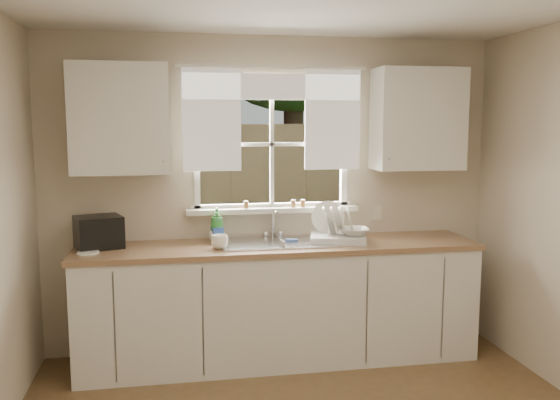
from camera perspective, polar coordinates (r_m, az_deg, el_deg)
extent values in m
cube|color=beige|center=(4.89, -0.74, -7.33)|extent=(3.60, 0.02, 1.15)
cube|color=beige|center=(4.75, -0.77, 13.52)|extent=(3.60, 0.02, 0.35)
cube|color=beige|center=(4.68, -15.46, 5.07)|extent=(1.20, 0.02, 1.00)
cube|color=beige|center=(5.07, 12.81, 5.32)|extent=(1.20, 0.02, 1.00)
cube|color=white|center=(4.79, -0.79, -0.61)|extent=(1.30, 0.06, 0.05)
cube|color=white|center=(4.76, -0.81, 11.40)|extent=(1.30, 0.06, 0.05)
cube|color=white|center=(4.69, -8.08, 5.27)|extent=(0.05, 0.06, 1.05)
cube|color=white|center=(4.88, 6.19, 5.39)|extent=(0.05, 0.06, 1.05)
cube|color=white|center=(4.75, -0.80, 5.37)|extent=(0.03, 0.04, 1.00)
cube|color=white|center=(4.75, -0.80, 5.37)|extent=(1.20, 0.04, 0.03)
cube|color=white|center=(4.74, -0.67, -0.95)|extent=(1.38, 0.14, 0.04)
cylinder|color=white|center=(4.69, -0.65, 12.68)|extent=(1.50, 0.02, 0.02)
cube|color=white|center=(4.62, -6.59, 7.74)|extent=(0.45, 0.02, 0.80)
cube|color=white|center=(4.78, 5.07, 7.75)|extent=(0.45, 0.02, 0.80)
cube|color=white|center=(4.68, -0.67, 10.85)|extent=(1.40, 0.02, 0.20)
cube|color=silver|center=(4.63, -0.07, -10.01)|extent=(3.00, 0.62, 0.87)
cube|color=#8C6746|center=(4.51, -0.07, -4.49)|extent=(3.04, 0.65, 0.04)
cube|color=silver|center=(4.50, -15.11, 7.54)|extent=(0.70, 0.33, 0.80)
cube|color=silver|center=(4.88, 13.14, 7.58)|extent=(0.70, 0.33, 0.80)
cube|color=beige|center=(4.99, 9.30, -1.20)|extent=(0.08, 0.01, 0.12)
cylinder|color=brown|center=(4.74, 1.28, -0.34)|extent=(0.04, 0.04, 0.06)
cylinder|color=brown|center=(4.76, 2.22, -0.32)|extent=(0.04, 0.04, 0.06)
cylinder|color=brown|center=(4.68, -3.29, -0.45)|extent=(0.04, 0.04, 0.06)
cube|color=#335421|center=(9.87, -5.56, -3.30)|extent=(20.00, 10.00, 0.02)
cube|color=olive|center=(7.76, -4.42, 0.63)|extent=(8.00, 0.10, 1.80)
cube|color=maroon|center=(11.19, -12.42, 3.63)|extent=(3.00, 3.00, 2.20)
cube|color=black|center=(11.18, -12.60, 10.03)|extent=(3.20, 3.20, 0.30)
cylinder|color=#423021|center=(10.88, 1.30, 6.33)|extent=(0.36, 0.36, 3.20)
cube|color=#B7B7BC|center=(4.55, -0.14, -5.15)|extent=(0.84, 0.46, 0.18)
cube|color=#B7B7BC|center=(4.53, -0.14, -4.10)|extent=(0.88, 0.50, 0.01)
cube|color=#B7B7BC|center=(4.54, -0.14, -4.41)|extent=(0.02, 0.41, 0.14)
cylinder|color=silver|center=(4.76, -0.67, -2.27)|extent=(0.03, 0.03, 0.22)
cylinder|color=silver|center=(4.66, -0.50, -1.10)|extent=(0.02, 0.18, 0.02)
sphere|color=silver|center=(4.76, -1.38, -3.24)|extent=(0.05, 0.05, 0.05)
sphere|color=silver|center=(4.78, 0.05, -3.19)|extent=(0.05, 0.05, 0.05)
cube|color=silver|center=(4.60, 5.61, -3.69)|extent=(0.48, 0.41, 0.06)
cylinder|color=white|center=(4.67, 4.64, -1.65)|extent=(0.27, 0.14, 0.25)
cylinder|color=white|center=(4.57, 4.50, -1.98)|extent=(0.12, 0.23, 0.22)
cylinder|color=white|center=(4.57, 5.25, -1.99)|extent=(0.12, 0.23, 0.22)
cylinder|color=white|center=(4.57, 6.01, -1.99)|extent=(0.12, 0.23, 0.22)
cylinder|color=white|center=(4.57, 6.76, -2.00)|extent=(0.12, 0.23, 0.22)
imported|color=silver|center=(4.58, 7.14, -3.03)|extent=(0.26, 0.26, 0.06)
imported|color=#2B852F|center=(4.56, -6.09, -2.40)|extent=(0.12, 0.13, 0.27)
imported|color=#2F56B2|center=(4.55, -6.06, -2.98)|extent=(0.10, 0.10, 0.18)
imported|color=beige|center=(4.58, -6.08, -3.06)|extent=(0.14, 0.14, 0.16)
cylinder|color=white|center=(4.40, -18.00, -4.83)|extent=(0.15, 0.15, 0.01)
imported|color=white|center=(4.35, -5.84, -4.03)|extent=(0.15, 0.15, 0.10)
cube|color=black|center=(4.55, -17.06, -2.96)|extent=(0.39, 0.37, 0.23)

